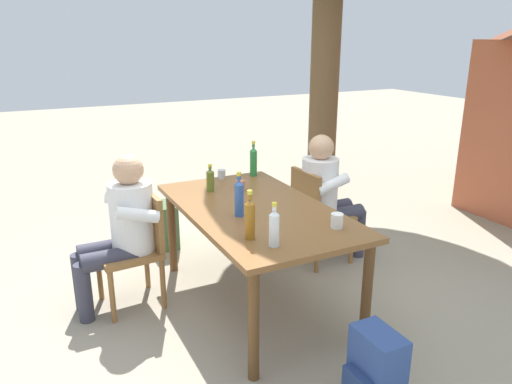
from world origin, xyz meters
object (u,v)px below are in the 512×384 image
(dining_table, at_px, (256,219))
(bottle_clear, at_px, (274,228))
(person_in_white_shirt, at_px, (122,225))
(backpack_by_near_side, at_px, (164,226))
(chair_near_left, at_px, (138,243))
(person_in_plaid_shirt, at_px, (327,192))
(chair_far_left, at_px, (316,211))
(bottle_green, at_px, (253,161))
(cup_terracotta, at_px, (240,185))
(bottle_olive, at_px, (210,180))
(cup_white, at_px, (337,221))
(cup_steel, at_px, (222,174))
(bottle_amber, at_px, (250,218))
(backpack_by_far_side, at_px, (375,373))
(bottle_blue, at_px, (239,197))

(dining_table, relative_size, bottle_clear, 6.39)
(person_in_white_shirt, relative_size, backpack_by_near_side, 2.71)
(dining_table, relative_size, backpack_by_near_side, 4.05)
(chair_near_left, xyz_separation_m, person_in_plaid_shirt, (0.01, 1.70, 0.17))
(bottle_clear, bearing_deg, person_in_plaid_shirt, 133.54)
(chair_near_left, bearing_deg, chair_far_left, 89.71)
(bottle_green, height_order, cup_terracotta, bottle_green)
(person_in_white_shirt, height_order, bottle_olive, person_in_white_shirt)
(cup_terracotta, bearing_deg, chair_far_left, 86.77)
(chair_far_left, height_order, cup_white, cup_white)
(cup_white, height_order, cup_terracotta, cup_white)
(dining_table, height_order, cup_steel, cup_steel)
(bottle_clear, height_order, bottle_amber, bottle_amber)
(cup_steel, bearing_deg, bottle_amber, -15.15)
(cup_steel, bearing_deg, bottle_clear, -10.55)
(bottle_green, distance_m, cup_terracotta, 0.46)
(bottle_green, height_order, backpack_by_far_side, bottle_green)
(person_in_plaid_shirt, height_order, bottle_amber, person_in_plaid_shirt)
(person_in_white_shirt, xyz_separation_m, backpack_by_near_side, (-0.95, 0.57, -0.45))
(bottle_green, xyz_separation_m, bottle_olive, (0.26, -0.52, -0.04))
(chair_near_left, height_order, cup_steel, chair_near_left)
(chair_near_left, relative_size, person_in_white_shirt, 0.74)
(bottle_clear, xyz_separation_m, bottle_olive, (-1.18, 0.05, -0.02))
(chair_near_left, distance_m, backpack_by_far_side, 1.94)
(person_in_plaid_shirt, height_order, bottle_clear, person_in_plaid_shirt)
(backpack_by_far_side, bearing_deg, dining_table, -176.97)
(bottle_blue, distance_m, backpack_by_near_side, 1.62)
(bottle_amber, height_order, backpack_by_far_side, bottle_amber)
(bottle_blue, distance_m, bottle_amber, 0.41)
(chair_near_left, height_order, person_in_white_shirt, person_in_white_shirt)
(person_in_plaid_shirt, bearing_deg, cup_terracotta, -92.64)
(bottle_olive, relative_size, cup_steel, 2.79)
(cup_terracotta, distance_m, backpack_by_near_side, 1.17)
(dining_table, relative_size, bottle_olive, 7.79)
(dining_table, distance_m, bottle_clear, 0.72)
(chair_far_left, height_order, backpack_by_far_side, chair_far_left)
(person_in_plaid_shirt, xyz_separation_m, cup_terracotta, (-0.04, -0.83, 0.16))
(backpack_by_far_side, bearing_deg, chair_near_left, -153.27)
(dining_table, xyz_separation_m, bottle_green, (-0.78, 0.36, 0.22))
(person_in_plaid_shirt, relative_size, cup_terracotta, 14.39)
(bottle_olive, xyz_separation_m, cup_white, (1.11, 0.45, -0.05))
(person_in_white_shirt, height_order, bottle_green, person_in_white_shirt)
(bottle_clear, relative_size, bottle_green, 0.87)
(bottle_blue, bearing_deg, dining_table, 119.53)
(cup_white, bearing_deg, backpack_by_near_side, -161.85)
(person_in_white_shirt, xyz_separation_m, bottle_clear, (1.06, 0.69, 0.24))
(chair_near_left, distance_m, person_in_plaid_shirt, 1.71)
(chair_far_left, distance_m, person_in_white_shirt, 1.71)
(chair_near_left, height_order, bottle_blue, bottle_blue)
(person_in_white_shirt, bearing_deg, chair_far_left, 89.92)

